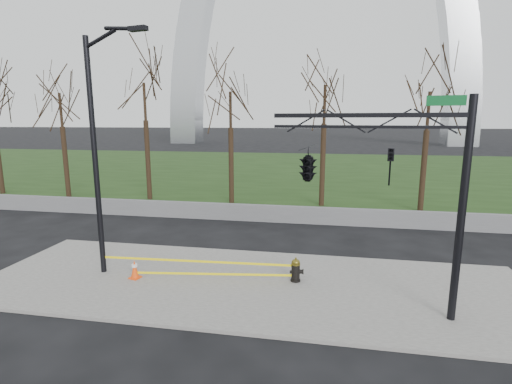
% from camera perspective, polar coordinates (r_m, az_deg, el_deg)
% --- Properties ---
extents(ground, '(500.00, 500.00, 0.00)m').
position_cam_1_polar(ground, '(12.90, -0.77, -13.84)').
color(ground, black).
rests_on(ground, ground).
extents(sidewalk, '(18.00, 6.00, 0.10)m').
position_cam_1_polar(sidewalk, '(12.88, -0.77, -13.64)').
color(sidewalk, slate).
rests_on(sidewalk, ground).
extents(grass_strip, '(120.00, 40.00, 0.06)m').
position_cam_1_polar(grass_strip, '(41.91, 7.07, 3.39)').
color(grass_strip, black).
rests_on(grass_strip, ground).
extents(guardrail, '(60.00, 0.30, 0.90)m').
position_cam_1_polar(guardrail, '(20.25, 3.55, -3.31)').
color(guardrail, '#59595B').
rests_on(guardrail, ground).
extents(tree_row, '(32.96, 4.00, 8.62)m').
position_cam_1_polar(tree_row, '(25.11, -10.33, 8.19)').
color(tree_row, black).
rests_on(tree_row, ground).
extents(fire_hydrant, '(0.50, 0.33, 0.82)m').
position_cam_1_polar(fire_hydrant, '(12.87, 6.04, -11.65)').
color(fire_hydrant, black).
rests_on(fire_hydrant, sidewalk).
extents(traffic_cone, '(0.41, 0.41, 0.65)m').
position_cam_1_polar(traffic_cone, '(13.68, -17.80, -10.99)').
color(traffic_cone, '#F7470D').
rests_on(traffic_cone, sidewalk).
extents(street_light, '(2.38, 0.59, 8.21)m').
position_cam_1_polar(street_light, '(13.61, -22.55, 7.10)').
color(street_light, black).
rests_on(street_light, ground).
extents(traffic_signal_mast, '(5.05, 2.54, 6.00)m').
position_cam_1_polar(traffic_signal_mast, '(10.75, 11.85, 3.99)').
color(traffic_signal_mast, black).
rests_on(traffic_signal_mast, ground).
extents(caution_tape, '(6.75, 0.73, 0.42)m').
position_cam_1_polar(caution_tape, '(13.18, -7.79, -11.10)').
color(caution_tape, yellow).
rests_on(caution_tape, ground).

